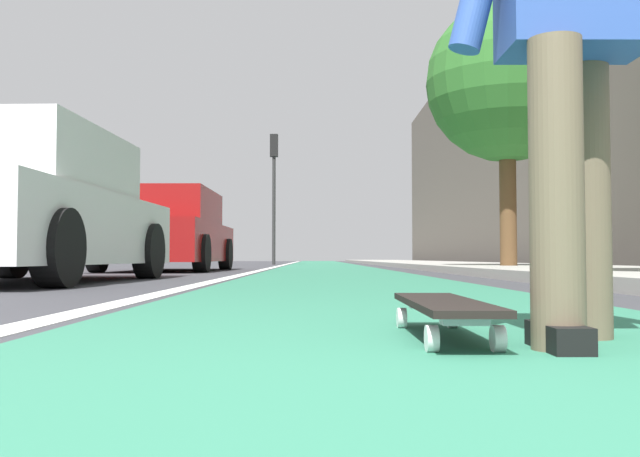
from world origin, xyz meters
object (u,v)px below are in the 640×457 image
Objects in this scene: parked_car_near at (29,210)px; street_tree_mid at (507,83)px; skater_person at (573,12)px; parked_car_mid at (168,233)px; traffic_light at (274,175)px; skateboard at (443,307)px.

street_tree_mid is at bearing -52.40° from parked_car_near.
street_tree_mid is at bearing -14.84° from skater_person.
traffic_light is (11.58, -1.27, 2.47)m from parked_car_mid.
skater_person is 6.00m from parked_car_near.
skater_person is 10.09m from street_tree_mid.
traffic_light reaches higher than street_tree_mid.
street_tree_mid is (9.35, -2.86, 3.10)m from skateboard.
traffic_light is 13.65m from street_tree_mid.
parked_car_mid is 0.98× the size of street_tree_mid.
parked_car_near is 8.04m from street_tree_mid.
skater_person is at bearing -113.33° from skateboard.
skateboard is 0.20× the size of parked_car_near.
parked_car_mid is at bearing 17.70° from skater_person.
skater_person is 0.39× the size of parked_car_near.
traffic_light is (17.48, -1.38, 2.47)m from parked_car_near.
parked_car_mid is 11.91m from traffic_light.
skateboard is 22.46m from traffic_light.
parked_car_mid is at bearing 16.22° from skateboard.
street_tree_mid is (-12.82, -4.68, 0.02)m from traffic_light.
street_tree_mid is (9.50, -2.52, 2.26)m from skater_person.
traffic_light reaches higher than parked_car_near.
skater_person is 0.36× the size of street_tree_mid.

